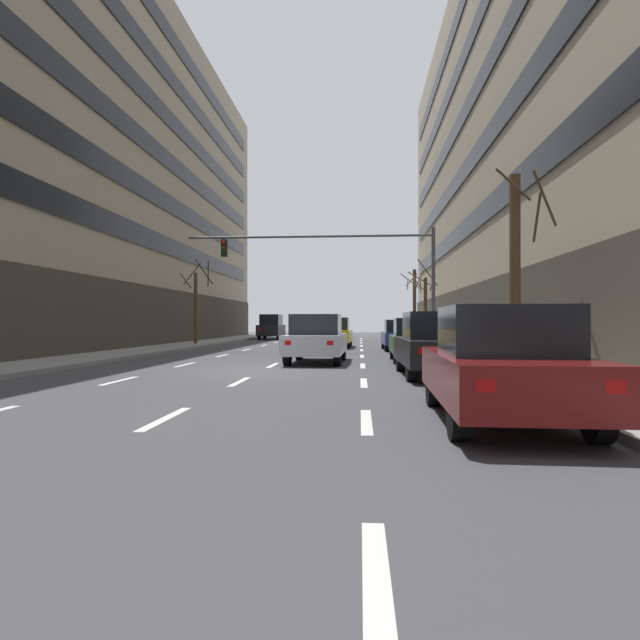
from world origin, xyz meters
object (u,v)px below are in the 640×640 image
(taxi_driving_1, at_px, (334,333))
(street_tree_1, at_px, (414,302))
(pedestrian_0, at_px, (464,331))
(car_driving_2, at_px, (271,327))
(car_parked_2, at_px, (416,340))
(car_parked_1, at_px, (437,345))
(street_tree_3, at_px, (516,269))
(traffic_signal_0, at_px, (349,261))
(pedestrian_1, at_px, (506,335))
(car_driving_0, at_px, (317,339))
(street_tree_2, at_px, (425,305))
(street_tree_0, at_px, (196,303))
(car_parked_0, at_px, (501,365))
(car_parked_3, at_px, (400,335))

(taxi_driving_1, xyz_separation_m, street_tree_1, (5.71, 11.77, 2.14))
(street_tree_1, distance_m, pedestrian_0, 14.04)
(car_driving_2, height_order, car_parked_2, car_driving_2)
(car_parked_1, distance_m, street_tree_3, 3.08)
(car_parked_1, xyz_separation_m, traffic_signal_0, (-2.60, 11.42, 3.57))
(car_parked_2, height_order, traffic_signal_0, traffic_signal_0)
(street_tree_1, bearing_deg, pedestrian_1, -87.24)
(car_parked_1, bearing_deg, car_parked_2, 90.02)
(car_driving_0, height_order, street_tree_2, street_tree_2)
(car_driving_2, bearing_deg, street_tree_2, -38.50)
(car_parked_2, distance_m, street_tree_2, 15.65)
(car_parked_1, relative_size, car_parked_2, 1.08)
(street_tree_0, xyz_separation_m, street_tree_1, (14.32, 9.94, 0.35))
(car_parked_2, xyz_separation_m, street_tree_3, (2.22, -4.85, 2.13))
(car_parked_0, bearing_deg, street_tree_0, 116.36)
(car_parked_3, height_order, street_tree_3, street_tree_3)
(street_tree_1, bearing_deg, street_tree_3, -89.94)
(taxi_driving_1, xyz_separation_m, street_tree_0, (-8.61, 1.82, 1.80))
(car_driving_0, distance_m, taxi_driving_1, 11.49)
(car_driving_0, bearing_deg, car_parked_1, -51.70)
(street_tree_2, relative_size, street_tree_3, 0.98)
(car_parked_1, xyz_separation_m, street_tree_0, (-12.13, 17.87, 1.79))
(car_parked_3, height_order, street_tree_0, street_tree_0)
(car_parked_2, height_order, street_tree_1, street_tree_1)
(taxi_driving_1, relative_size, car_parked_3, 1.09)
(car_parked_2, bearing_deg, car_parked_3, 89.99)
(car_parked_2, bearing_deg, taxi_driving_1, 108.26)
(car_driving_2, distance_m, street_tree_3, 31.78)
(car_parked_1, height_order, pedestrian_1, car_parked_1)
(pedestrian_0, bearing_deg, car_parked_0, -99.24)
(street_tree_3, bearing_deg, street_tree_0, 129.59)
(car_parked_1, xyz_separation_m, car_parked_3, (-0.00, 13.39, -0.07))
(traffic_signal_0, distance_m, street_tree_1, 17.14)
(traffic_signal_0, bearing_deg, car_parked_1, -77.19)
(taxi_driving_1, relative_size, street_tree_3, 0.84)
(street_tree_1, bearing_deg, taxi_driving_1, -115.90)
(taxi_driving_1, distance_m, traffic_signal_0, 5.92)
(street_tree_2, bearing_deg, car_parked_2, -97.99)
(street_tree_3, distance_m, pedestrian_1, 5.39)
(traffic_signal_0, bearing_deg, street_tree_3, -66.15)
(street_tree_0, bearing_deg, street_tree_2, 11.47)
(street_tree_2, relative_size, pedestrian_1, 3.57)
(car_parked_3, bearing_deg, street_tree_2, 73.69)
(pedestrian_0, xyz_separation_m, pedestrian_1, (-0.08, -8.52, 0.00))
(car_parked_1, height_order, traffic_signal_0, traffic_signal_0)
(car_parked_1, height_order, street_tree_3, street_tree_3)
(car_parked_1, bearing_deg, traffic_signal_0, 102.81)
(traffic_signal_0, relative_size, street_tree_2, 2.24)
(car_parked_2, xyz_separation_m, street_tree_1, (2.19, 22.44, 2.20))
(car_parked_2, distance_m, pedestrian_0, 9.22)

